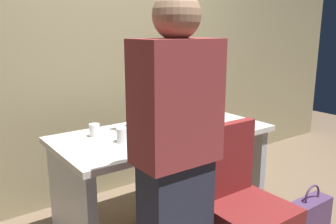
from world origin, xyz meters
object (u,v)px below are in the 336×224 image
Objects in this scene: mouse at (197,126)px; cup_near_keyboard at (122,135)px; person_at_desk at (176,163)px; book_stack at (206,108)px; keyboard at (167,133)px; cell_phone at (235,126)px; desk at (164,161)px; cup_by_monitor at (95,130)px; office_chair at (242,213)px; monitor at (157,93)px; handbag at (310,215)px.

cup_near_keyboard reaches higher than mouse.
person_at_desk is 7.74× the size of book_stack.
cup_near_keyboard is (0.07, 0.65, -0.04)m from person_at_desk.
book_stack is at bearing 9.61° from cup_near_keyboard.
keyboard reaches higher than cell_phone.
cup_by_monitor is (-0.46, 0.17, 0.27)m from desk.
cup_near_keyboard is (-0.33, 0.03, 0.04)m from keyboard.
person_at_desk is 1.07m from cell_phone.
mouse is 0.47× the size of book_stack.
office_chair is at bearing -61.30° from cup_by_monitor.
person_at_desk is at bearing -95.71° from cup_near_keyboard.
desk is at bearing -104.06° from monitor.
monitor is (0.03, 0.13, 0.49)m from desk.
book_stack reaches higher than mouse.
desk is at bearing 92.72° from office_chair.
book_stack is 1.11m from handbag.
cup_near_keyboard is 1.51m from handbag.
mouse is at bearing 132.33° from handbag.
cup_by_monitor is 0.61× the size of cell_phone.
book_stack is 1.47× the size of cell_phone.
cell_phone is (0.48, 0.52, 0.33)m from office_chair.
cup_by_monitor is at bearing 175.15° from book_stack.
cup_near_keyboard is 0.25× the size of handbag.
office_chair is at bearing -87.28° from desk.
monitor is 3.75× the size of cell_phone.
cell_phone reaches higher than handbag.
office_chair is 0.87m from cup_near_keyboard.
cell_phone is 0.38× the size of handbag.
monitor is 0.48m from book_stack.
mouse is at bearing -16.38° from desk.
book_stack is at bearing 61.25° from office_chair.
mouse is at bearing -0.55° from keyboard.
cell_phone is at bearing -35.43° from monitor.
book_stack is (0.49, 0.09, 0.32)m from desk.
keyboard is at bearing -161.61° from book_stack.
mouse is at bearing -1.60° from cup_near_keyboard.
monitor is 1.43× the size of handbag.
cup_near_keyboard is at bearing 151.41° from handbag.
cup_by_monitor is (-0.03, 0.88, -0.04)m from person_at_desk.
monitor reaches higher than handbag.
mouse is 0.26× the size of handbag.
cup_near_keyboard is 0.24m from cup_by_monitor.
cup_by_monitor reaches higher than cell_phone.
book_stack is 0.56× the size of handbag.
office_chair is 0.57× the size of person_at_desk.
monitor is (0.47, 0.84, 0.17)m from person_at_desk.
office_chair is 1.05m from monitor.
desk is at bearing -169.64° from book_stack.
monitor is (-0.00, 0.87, 0.58)m from office_chair.
desk is at bearing -20.22° from cup_by_monitor.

